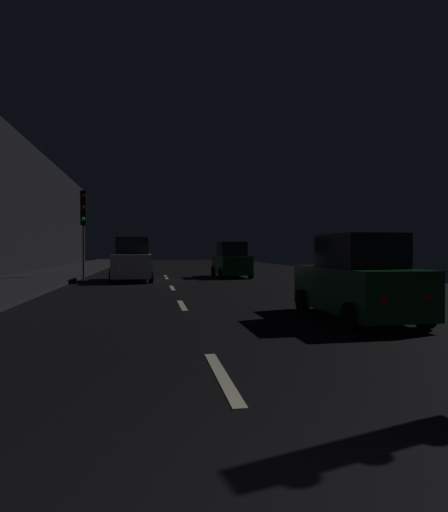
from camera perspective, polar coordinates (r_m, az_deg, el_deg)
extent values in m
cube|color=black|center=(26.69, -8.10, -2.63)|extent=(26.12, 84.00, 0.02)
cube|color=#28282B|center=(27.33, -22.64, -2.42)|extent=(4.40, 84.00, 0.15)
cube|color=beige|center=(5.43, -0.29, -16.09)|extent=(0.16, 2.20, 0.01)
cube|color=beige|center=(12.05, -5.77, -6.73)|extent=(0.16, 2.20, 0.01)
cube|color=beige|center=(17.54, -7.10, -4.37)|extent=(0.16, 2.20, 0.01)
cube|color=beige|center=(23.92, -7.88, -2.99)|extent=(0.16, 2.20, 0.01)
cube|color=beige|center=(25.44, -8.00, -2.76)|extent=(0.16, 2.20, 0.01)
cylinder|color=#38383A|center=(24.38, -18.68, 0.54)|extent=(0.12, 0.12, 2.98)
cube|color=black|center=(24.49, -18.71, 6.26)|extent=(0.32, 0.35, 1.90)
sphere|color=black|center=(24.39, -18.76, 7.78)|extent=(0.22, 0.22, 0.22)
sphere|color=black|center=(24.32, -18.75, 6.30)|extent=(0.22, 0.22, 0.22)
sphere|color=#19D84C|center=(24.27, -18.74, 4.81)|extent=(0.22, 0.22, 0.22)
cube|color=silver|center=(21.88, -12.37, -1.26)|extent=(1.87, 4.36, 1.14)
cube|color=black|center=(22.02, -12.36, 1.37)|extent=(1.59, 2.18, 0.87)
cylinder|color=black|center=(20.36, -9.97, -2.74)|extent=(0.23, 0.66, 0.66)
cylinder|color=black|center=(20.44, -15.11, -2.74)|extent=(0.23, 0.66, 0.66)
cylinder|color=black|center=(23.40, -9.97, -2.28)|extent=(0.23, 0.66, 0.66)
cylinder|color=black|center=(23.48, -14.45, -2.28)|extent=(0.23, 0.66, 0.66)
sphere|color=white|center=(19.73, -11.14, -1.48)|extent=(0.19, 0.19, 0.19)
sphere|color=white|center=(19.78, -14.11, -1.49)|extent=(0.19, 0.19, 0.19)
sphere|color=red|center=(24.00, -10.93, -1.08)|extent=(0.19, 0.19, 0.19)
sphere|color=red|center=(24.04, -13.38, -1.08)|extent=(0.19, 0.19, 0.19)
cube|color=#0F3819|center=(24.39, 0.98, -1.19)|extent=(1.72, 4.00, 1.05)
cube|color=black|center=(24.24, 1.05, 0.99)|extent=(1.46, 2.00, 0.80)
cylinder|color=black|center=(25.65, -1.46, -2.06)|extent=(0.21, 0.61, 0.61)
cylinder|color=black|center=(25.95, 2.22, -2.02)|extent=(0.21, 0.61, 0.61)
cylinder|color=black|center=(22.88, -0.42, -2.40)|extent=(0.21, 0.61, 0.61)
cylinder|color=black|center=(23.22, 3.68, -2.36)|extent=(0.21, 0.61, 0.61)
sphere|color=slate|center=(26.24, -0.85, -1.05)|extent=(0.17, 0.17, 0.17)
sphere|color=slate|center=(26.41, 1.18, -1.03)|extent=(0.17, 0.17, 0.17)
sphere|color=red|center=(22.38, 0.75, -1.37)|extent=(0.17, 0.17, 0.17)
sphere|color=red|center=(22.57, 3.11, -1.35)|extent=(0.17, 0.17, 0.17)
cube|color=#0F3819|center=(10.03, 17.65, -4.32)|extent=(1.62, 3.78, 0.99)
cube|color=black|center=(9.87, 18.04, 0.68)|extent=(1.38, 1.89, 0.76)
cylinder|color=black|center=(10.95, 10.70, -6.01)|extent=(0.20, 0.58, 0.58)
cylinder|color=black|center=(11.60, 18.09, -5.65)|extent=(0.20, 0.58, 0.58)
cylinder|color=black|center=(8.55, 17.03, -7.96)|extent=(0.20, 0.58, 0.58)
cylinder|color=black|center=(9.37, 25.79, -7.23)|extent=(0.20, 0.58, 0.58)
sphere|color=slate|center=(11.53, 11.39, -3.63)|extent=(0.16, 0.16, 0.16)
sphere|color=slate|center=(11.88, 15.41, -3.51)|extent=(0.16, 0.16, 0.16)
sphere|color=red|center=(8.20, 20.91, -5.47)|extent=(0.16, 0.16, 0.16)
sphere|color=red|center=(8.69, 25.98, -5.14)|extent=(0.16, 0.16, 0.16)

